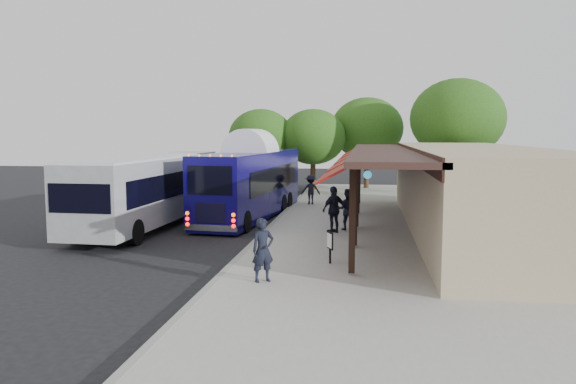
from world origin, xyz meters
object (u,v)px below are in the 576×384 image
at_px(coach_bus, 251,180).
at_px(ped_d, 311,190).
at_px(ped_c, 334,210).
at_px(ped_a, 263,250).
at_px(sign_board, 330,242).
at_px(ped_b, 347,209).
at_px(city_bus, 150,187).

distance_m(coach_bus, ped_d, 5.14).
height_order(coach_bus, ped_c, coach_bus).
relative_size(ped_a, sign_board, 1.77).
bearing_deg(ped_b, sign_board, 89.05).
xyz_separation_m(coach_bus, ped_c, (4.35, -4.49, -0.77)).
distance_m(ped_b, ped_c, 0.91).
xyz_separation_m(ped_a, ped_b, (2.00, 8.49, -0.01)).
relative_size(city_bus, ped_b, 6.89).
bearing_deg(ped_c, ped_d, -120.12).
bearing_deg(ped_d, city_bus, 37.49).
relative_size(ped_c, ped_d, 1.15).
height_order(coach_bus, ped_a, coach_bus).
xyz_separation_m(city_bus, ped_a, (6.77, -9.07, -0.73)).
bearing_deg(ped_c, city_bus, -50.74).
relative_size(city_bus, ped_c, 6.25).
bearing_deg(ped_c, sign_board, 50.29).
relative_size(ped_b, ped_d, 1.04).
bearing_deg(ped_a, sign_board, 21.42).
bearing_deg(sign_board, coach_bus, 90.83).
xyz_separation_m(ped_c, sign_board, (0.18, -5.37, -0.28)).
xyz_separation_m(ped_a, ped_c, (1.50, 7.74, 0.07)).
bearing_deg(ped_d, ped_c, 89.57).
relative_size(coach_bus, city_bus, 0.93).
distance_m(ped_b, ped_d, 8.44).
distance_m(ped_c, ped_d, 9.06).
relative_size(city_bus, sign_board, 11.99).
height_order(ped_b, ped_d, ped_b).
xyz_separation_m(coach_bus, city_bus, (-3.93, -3.17, -0.12)).
bearing_deg(city_bus, ped_c, -7.16).
bearing_deg(city_bus, ped_d, 51.37).
height_order(ped_a, sign_board, ped_a).
bearing_deg(ped_b, ped_a, 78.82).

